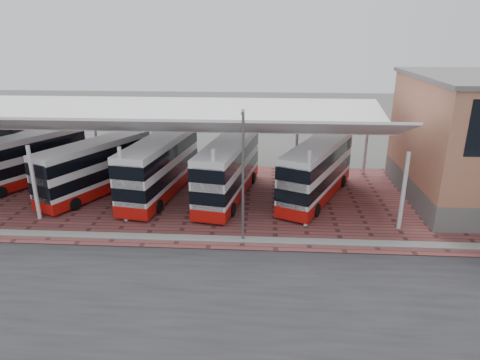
{
  "coord_description": "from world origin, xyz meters",
  "views": [
    {
      "loc": [
        3.3,
        -17.14,
        12.34
      ],
      "look_at": [
        1.67,
        8.82,
        3.03
      ],
      "focal_mm": 32.0,
      "sensor_mm": 36.0,
      "label": 1
    }
  ],
  "objects": [
    {
      "name": "road",
      "position": [
        0.0,
        -1.0,
        0.01
      ],
      "size": [
        120.0,
        14.0,
        0.02
      ],
      "primitive_type": "cube",
      "color": "black",
      "rests_on": "ground"
    },
    {
      "name": "north_kerb",
      "position": [
        0.0,
        6.2,
        0.07
      ],
      "size": [
        120.0,
        0.8,
        0.14
      ],
      "primitive_type": "cube",
      "color": "slate",
      "rests_on": "ground"
    },
    {
      "name": "forecourt",
      "position": [
        2.0,
        13.0,
        0.03
      ],
      "size": [
        72.0,
        16.0,
        0.06
      ],
      "primitive_type": "cube",
      "color": "brown",
      "rests_on": "ground"
    },
    {
      "name": "bus_1",
      "position": [
        -16.24,
        15.23,
        2.1
      ],
      "size": [
        6.78,
        9.82,
        4.1
      ],
      "rotation": [
        0.0,
        0.0,
        -0.5
      ],
      "color": "silver",
      "rests_on": "forecourt"
    },
    {
      "name": "bus_4",
      "position": [
        0.5,
        13.25,
        2.23
      ],
      "size": [
        4.25,
        10.84,
        4.36
      ],
      "rotation": [
        0.0,
        0.0,
        -0.18
      ],
      "color": "silver",
      "rests_on": "forecourt"
    },
    {
      "name": "bus_2",
      "position": [
        -9.75,
        13.42,
        2.11
      ],
      "size": [
        6.58,
        10.0,
        4.14
      ],
      "rotation": [
        0.0,
        0.0,
        -0.47
      ],
      "color": "silver",
      "rests_on": "forecourt"
    },
    {
      "name": "canopy",
      "position": [
        -6.0,
        13.94,
        5.8
      ],
      "size": [
        37.0,
        11.63,
        7.07
      ],
      "color": "silver",
      "rests_on": "ground"
    },
    {
      "name": "ground",
      "position": [
        0.0,
        0.0,
        0.0
      ],
      "size": [
        140.0,
        140.0,
        0.0
      ],
      "primitive_type": "plane",
      "color": "#454742"
    },
    {
      "name": "bus_5",
      "position": [
        7.16,
        13.5,
        2.19
      ],
      "size": [
        6.48,
        10.46,
        4.29
      ],
      "rotation": [
        0.0,
        0.0,
        -0.43
      ],
      "color": "silver",
      "rests_on": "forecourt"
    },
    {
      "name": "bus_3",
      "position": [
        -4.76,
        13.52,
        2.25
      ],
      "size": [
        4.14,
        10.96,
        4.41
      ],
      "rotation": [
        0.0,
        0.0,
        -0.16
      ],
      "color": "silver",
      "rests_on": "forecourt"
    },
    {
      "name": "lamp_east",
      "position": [
        2.0,
        6.27,
        4.36
      ],
      "size": [
        0.16,
        0.9,
        8.07
      ],
      "color": "#535559",
      "rests_on": "ground"
    }
  ]
}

